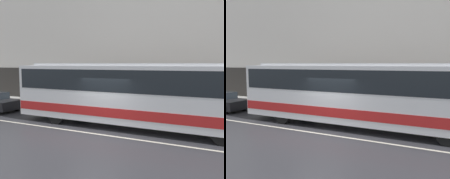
% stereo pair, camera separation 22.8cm
% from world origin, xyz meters
% --- Properties ---
extents(ground_plane, '(60.00, 60.00, 0.00)m').
position_xyz_m(ground_plane, '(0.00, 0.00, 0.00)').
color(ground_plane, '#333338').
extents(sidewalk, '(60.00, 3.02, 0.15)m').
position_xyz_m(sidewalk, '(0.00, 5.51, 0.08)').
color(sidewalk, '#A09E99').
rests_on(sidewalk, ground_plane).
extents(building_facade, '(60.00, 0.35, 12.44)m').
position_xyz_m(building_facade, '(0.00, 7.16, 6.01)').
color(building_facade, silver).
rests_on(building_facade, ground_plane).
extents(lane_stripe, '(54.00, 0.14, 0.01)m').
position_xyz_m(lane_stripe, '(0.00, 0.00, 0.00)').
color(lane_stripe, beige).
rests_on(lane_stripe, ground_plane).
extents(transit_bus, '(12.09, 2.58, 3.20)m').
position_xyz_m(transit_bus, '(0.68, 1.88, 1.80)').
color(transit_bus, silver).
rests_on(transit_bus, ground_plane).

